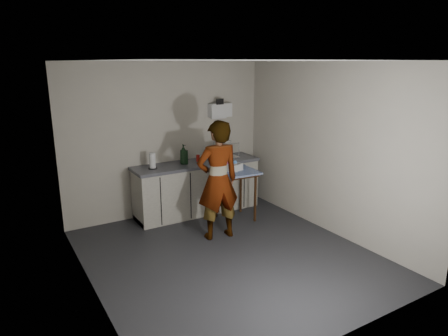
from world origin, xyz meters
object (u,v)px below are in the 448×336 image
standing_man (218,180)px  dish_rack (226,154)px  paper_towel (152,161)px  soda_can (198,158)px  side_table (236,177)px  soap_bottle (183,154)px  dark_bottle (186,157)px  kitchen_counter (197,189)px  bakery_box (231,165)px

standing_man → dish_rack: (0.81, 1.11, 0.08)m
paper_towel → dish_rack: 1.41m
standing_man → soda_can: bearing=-97.3°
side_table → soda_can: 0.78m
side_table → paper_towel: bearing=156.6°
soap_bottle → soda_can: soap_bottle is taller
dark_bottle → paper_towel: (-0.59, 0.01, 0.00)m
kitchen_counter → dark_bottle: bearing=-173.6°
kitchen_counter → standing_man: bearing=-101.0°
bakery_box → standing_man: bearing=-153.9°
soda_can → dish_rack: (0.55, -0.02, 0.01)m
kitchen_counter → soap_bottle: soap_bottle is taller
dish_rack → paper_towel: bearing=-178.8°
dish_rack → dark_bottle: bearing=-177.0°
paper_towel → bakery_box: (1.16, -0.54, -0.10)m
side_table → dark_bottle: dark_bottle is taller
standing_man → paper_towel: 1.24m
standing_man → dark_bottle: (-0.00, 1.07, 0.13)m
side_table → soap_bottle: soap_bottle is taller
standing_man → soap_bottle: (-0.03, 1.10, 0.18)m
kitchen_counter → dark_bottle: size_ratio=9.39×
kitchen_counter → side_table: bearing=-57.3°
dark_bottle → dish_rack: dish_rack is taller
kitchen_counter → soap_bottle: bearing=178.5°
kitchen_counter → soda_can: 0.54m
kitchen_counter → side_table: 0.80m
paper_towel → bakery_box: bearing=-24.9°
side_table → soda_can: size_ratio=7.31×
kitchen_counter → bakery_box: bakery_box is taller
side_table → standing_man: bearing=-139.0°
side_table → paper_towel: paper_towel is taller
dark_bottle → bakery_box: bakery_box is taller
side_table → bakery_box: bakery_box is taller
side_table → dish_rack: bearing=76.2°
dark_bottle → paper_towel: size_ratio=0.92×
kitchen_counter → standing_man: (-0.21, -1.09, 0.47)m
dark_bottle → dish_rack: size_ratio=0.57×
dish_rack → bakery_box: bakery_box is taller
paper_towel → side_table: bearing=-26.9°
paper_towel → dish_rack: bearing=1.2°
paper_towel → dark_bottle: bearing=-1.3°
soap_bottle → dark_bottle: bearing=-45.6°
side_table → soda_can: soda_can is taller
bakery_box → dark_bottle: bearing=119.3°
soap_bottle → soda_can: (0.29, 0.03, -0.11)m
kitchen_counter → dish_rack: bearing=1.8°
dark_bottle → dish_rack: 0.82m
kitchen_counter → bakery_box: 0.83m
kitchen_counter → soda_can: size_ratio=19.25×
soda_can → dark_bottle: 0.27m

